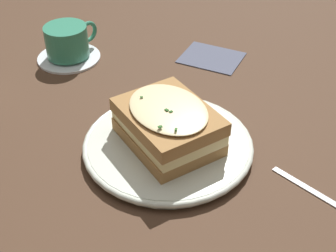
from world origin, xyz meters
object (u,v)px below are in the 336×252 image
object	(u,v)px
dinner_plate	(168,145)
teacup_with_saucer	(68,44)
napkin	(211,57)
sandwich	(168,125)

from	to	relation	value
dinner_plate	teacup_with_saucer	xyz separation A→B (m)	(0.31, -0.14, 0.02)
teacup_with_saucer	napkin	size ratio (longest dim) A/B	1.18
dinner_plate	sandwich	distance (m)	0.04
napkin	sandwich	bearing A→B (deg)	103.38
teacup_with_saucer	napkin	world-z (taller)	teacup_with_saucer
dinner_plate	napkin	bearing A→B (deg)	-76.74
napkin	teacup_with_saucer	bearing A→B (deg)	30.53
sandwich	napkin	xyz separation A→B (m)	(0.07, -0.28, -0.05)
dinner_plate	sandwich	world-z (taller)	sandwich
dinner_plate	napkin	distance (m)	0.29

